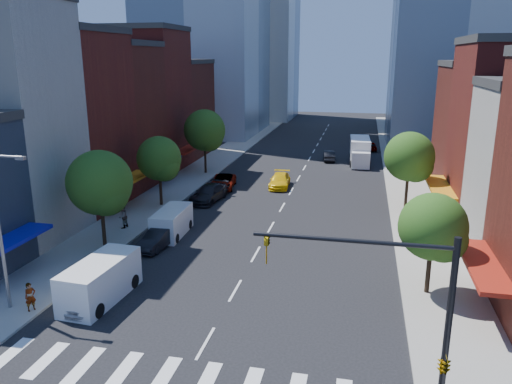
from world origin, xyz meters
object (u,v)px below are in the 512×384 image
Objects in this scene: parked_car_second at (158,239)px; pedestrian_near at (30,297)px; cargo_van_near at (99,282)px; parked_car_rear at (209,193)px; cargo_van_far at (171,223)px; box_truck at (360,152)px; parked_car_third at (223,182)px; taxi at (280,181)px; traffic_car_far at (370,146)px; parked_car_front at (92,296)px; pedestrian_far at (123,217)px; traffic_car_oncoming at (329,156)px.

parked_car_second is 11.21m from pedestrian_near.
parked_car_second is at bearing 93.81° from cargo_van_near.
parked_car_second is 12.90m from parked_car_rear.
parked_car_second is 0.84× the size of cargo_van_far.
cargo_van_far is at bearing -117.12° from box_truck.
cargo_van_near is (-0.01, -26.68, 0.47)m from parked_car_third.
taxi reaches higher than traffic_car_far.
parked_car_front is 13.50m from pedestrian_far.
parked_car_rear is 9.19m from taxi.
box_truck is (14.42, 21.70, 0.77)m from parked_car_rear.
parked_car_second reaches higher than traffic_car_far.
cargo_van_far reaches higher than parked_car_second.
taxi is at bearing 56.92° from parked_car_rear.
traffic_car_oncoming is 4.34m from box_truck.
parked_car_second is 5.54m from pedestrian_far.
parked_car_front is at bearing -33.77° from pedestrian_near.
pedestrian_near is (-17.45, -45.39, -0.60)m from box_truck.
taxi is at bearing -122.46° from box_truck.
parked_car_second is 0.51× the size of box_truck.
traffic_car_far is at bearing 77.26° from cargo_van_near.
pedestrian_near is (-3.03, -2.16, -0.23)m from cargo_van_near.
cargo_van_far is at bearing -112.76° from taxi.
box_truck is (-1.52, -10.21, 0.91)m from traffic_car_far.
parked_car_front is 3.32m from pedestrian_near.
parked_car_third is at bearing 93.86° from cargo_van_near.
box_truck is 36.60m from pedestrian_far.
parked_car_front is at bearing -85.42° from cargo_van_near.
pedestrian_near reaches higher than traffic_car_far.
cargo_van_far is at bearing 93.12° from pedestrian_far.
cargo_van_near reaches higher than parked_car_rear.
pedestrian_far is (-4.47, 0.44, 0.07)m from cargo_van_far.
parked_car_front is 56.58m from traffic_car_far.
pedestrian_near is at bearing 63.41° from traffic_car_far.
parked_car_front is 29.94m from taxi.
parked_car_rear is 2.87× the size of pedestrian_far.
traffic_car_oncoming is at bearing 76.37° from parked_car_front.
parked_car_second is at bearing -92.28° from cargo_van_far.
pedestrian_near reaches higher than traffic_car_oncoming.
parked_car_third is at bearing 89.23° from parked_car_front.
parked_car_third is at bearing 51.47° from traffic_car_far.
traffic_car_far is 0.47× the size of box_truck.
traffic_car_far is (15.94, 54.29, -0.00)m from parked_car_front.
traffic_car_far is at bearing -128.12° from traffic_car_oncoming.
cargo_van_near is (-0.01, -8.62, 0.50)m from parked_car_second.
traffic_car_oncoming is 1.08× the size of traffic_car_far.
cargo_van_near reaches higher than taxi.
pedestrian_far is at bearing 114.45° from cargo_van_near.
parked_car_third is at bearing -166.74° from taxi.
parked_car_rear is at bearing -126.35° from box_truck.
parked_car_third is 0.95× the size of parked_car_rear.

